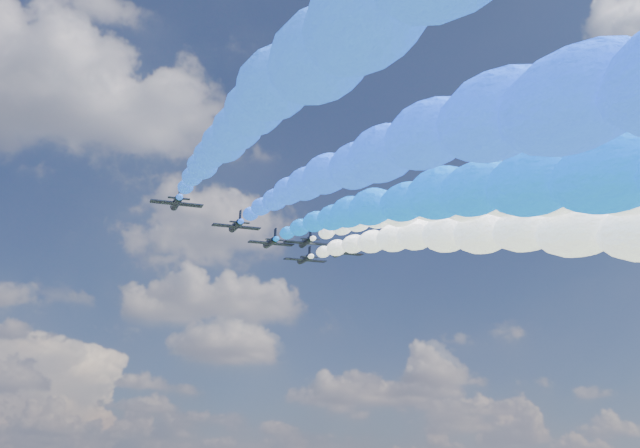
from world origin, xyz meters
name	(u,v)px	position (x,y,z in m)	size (l,w,h in m)	color
jet_0	(176,203)	(-28.40, -4.70, 110.81)	(8.91, 11.94, 2.63)	black
trail_0	(246,140)	(-28.40, -67.27, 93.69)	(7.00, 122.14, 39.59)	blue
jet_1	(236,226)	(-16.38, 4.14, 110.81)	(8.91, 11.94, 2.63)	black
trail_1	(342,190)	(-16.38, -58.42, 93.69)	(7.00, 122.14, 39.59)	#1A4FFD
jet_2	(270,243)	(-7.92, 12.01, 110.81)	(8.91, 11.94, 2.63)	black
trail_2	(389,222)	(-7.92, -50.55, 93.69)	(7.00, 122.14, 39.59)	blue
jet_3	(306,242)	(-1.22, 9.69, 110.81)	(8.91, 11.94, 2.63)	black
trail_3	(450,221)	(-1.22, -52.87, 93.69)	(7.00, 122.14, 39.59)	white
jet_4	(304,259)	(1.66, 21.04, 110.81)	(8.91, 11.94, 2.63)	black
trail_4	(432,251)	(1.66, -41.53, 93.69)	(7.00, 122.14, 39.59)	white
jet_5	(341,252)	(7.49, 14.04, 110.81)	(8.91, 11.94, 2.63)	black
trail_5	(498,239)	(7.49, -48.52, 93.69)	(7.00, 122.14, 39.59)	red
jet_6	(410,239)	(17.97, 2.09, 110.81)	(8.91, 11.94, 2.63)	black
trail_6	(632,216)	(17.97, -60.47, 93.69)	(7.00, 122.14, 39.59)	#EA0303
jet_7	(479,231)	(28.55, -6.18, 110.81)	(8.91, 11.94, 2.63)	black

